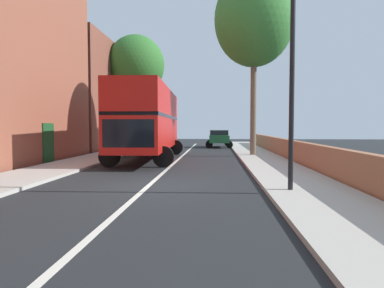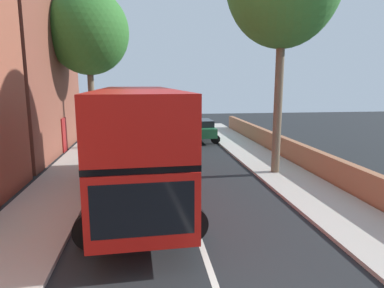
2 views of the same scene
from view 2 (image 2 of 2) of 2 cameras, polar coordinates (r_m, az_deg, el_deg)
double_decker_bus at (r=12.37m, az=-9.09°, el=1.20°), size 3.85×10.81×4.06m
parked_car_green_right_1 at (r=24.82m, az=1.36°, el=2.56°), size 2.48×3.97×1.60m
street_tree_left_4 at (r=22.72m, az=-17.03°, el=17.47°), size 4.94×4.94×9.76m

